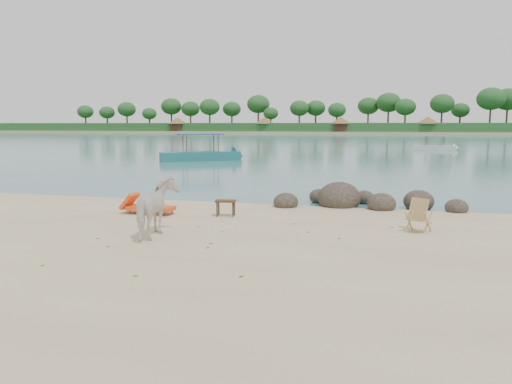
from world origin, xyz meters
TOP-DOWN VIEW (x-y plane):
  - water at (0.00, 90.00)m, footprint 400.00×400.00m
  - far_shore at (0.00, 170.00)m, footprint 420.00×90.00m
  - far_scenery at (0.03, 136.70)m, footprint 420.00×18.00m
  - boulders at (2.81, 6.43)m, footprint 6.17×2.74m
  - cow at (-1.68, 0.45)m, footprint 1.02×1.78m
  - side_table at (-0.91, 3.47)m, footprint 0.64×0.46m
  - lounge_chair at (-3.25, 3.25)m, footprint 1.81×0.66m
  - deck_chair at (4.53, 2.60)m, footprint 0.77×0.79m
  - boat_near at (-10.22, 25.77)m, footprint 6.54×5.20m
  - boat_mid at (8.82, 47.56)m, footprint 5.16×2.29m
  - dead_leaves at (-0.16, 0.48)m, footprint 6.99×5.72m

SIDE VIEW (x-z plane):
  - water at x=0.00m, z-range 0.00..0.00m
  - far_shore at x=0.00m, z-range -0.70..0.70m
  - dead_leaves at x=-0.16m, z-range 0.00..0.00m
  - boulders at x=2.81m, z-range -0.34..0.74m
  - side_table at x=-0.91m, z-range 0.00..0.48m
  - lounge_chair at x=-3.25m, z-range 0.00..0.54m
  - deck_chair at x=4.53m, z-range 0.00..0.84m
  - cow at x=-1.68m, z-range 0.00..1.42m
  - boat_mid at x=8.82m, z-range 0.00..2.47m
  - boat_near at x=-10.22m, z-range 0.00..3.35m
  - far_scenery at x=0.03m, z-range -1.61..7.89m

